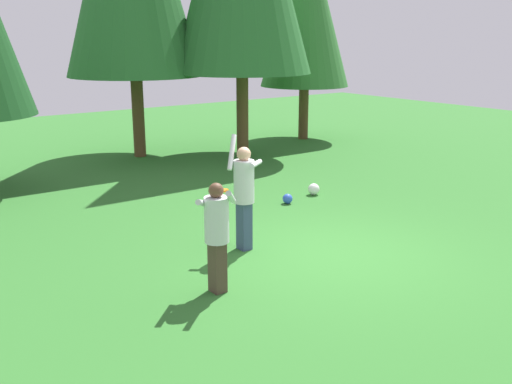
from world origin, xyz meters
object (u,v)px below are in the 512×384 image
(frisbee, at_px, (219,191))
(tree_far_right, at_px, (306,5))
(ball_blue, at_px, (288,199))
(ball_white, at_px, (314,189))
(person_thrower, at_px, (244,189))
(person_catcher, at_px, (217,229))

(frisbee, bearing_deg, tree_far_right, 43.41)
(ball_blue, bearing_deg, frisbee, -142.60)
(ball_white, distance_m, ball_blue, 0.95)
(tree_far_right, bearing_deg, ball_blue, -133.40)
(person_thrower, bearing_deg, tree_far_right, -176.95)
(person_catcher, bearing_deg, frisbee, -0.00)
(ball_white, xyz_separation_m, tree_far_right, (4.68, 5.73, 4.30))
(ball_blue, xyz_separation_m, tree_far_right, (5.61, 5.93, 4.32))
(person_catcher, height_order, ball_white, person_catcher)
(person_thrower, relative_size, ball_blue, 9.03)
(ball_white, distance_m, tree_far_right, 8.55)
(person_catcher, height_order, tree_far_right, tree_far_right)
(frisbee, relative_size, ball_blue, 1.35)
(frisbee, xyz_separation_m, ball_white, (4.37, 2.83, -1.27))
(ball_white, height_order, tree_far_right, tree_far_right)
(frisbee, bearing_deg, person_catcher, -131.40)
(person_thrower, distance_m, tree_far_right, 11.51)
(ball_white, relative_size, ball_blue, 1.22)
(person_thrower, distance_m, frisbee, 1.50)
(person_catcher, distance_m, tree_far_right, 13.19)
(ball_white, bearing_deg, frisbee, -147.11)
(person_thrower, xyz_separation_m, tree_far_right, (7.94, 7.61, 3.38))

